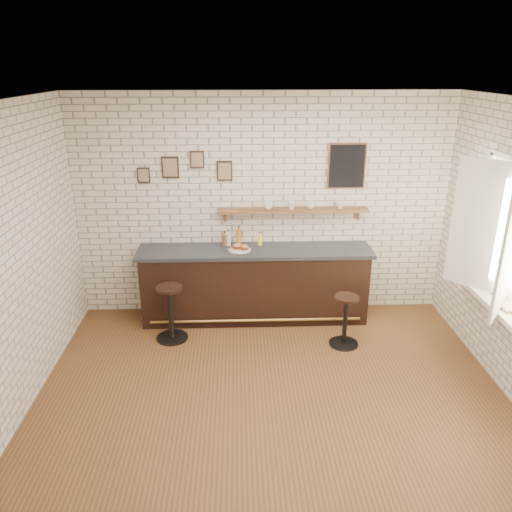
# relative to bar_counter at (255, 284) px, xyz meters

# --- Properties ---
(ground) EXTENTS (5.00, 5.00, 0.00)m
(ground) POSITION_rel_bar_counter_xyz_m (0.12, -1.70, -0.51)
(ground) COLOR brown
(ground) RESTS_ON ground
(bar_counter) EXTENTS (3.10, 0.65, 1.01)m
(bar_counter) POSITION_rel_bar_counter_xyz_m (0.00, 0.00, 0.00)
(bar_counter) COLOR black
(bar_counter) RESTS_ON ground
(sandwich_plate) EXTENTS (0.28, 0.28, 0.01)m
(sandwich_plate) POSITION_rel_bar_counter_xyz_m (-0.20, -0.03, 0.51)
(sandwich_plate) COLOR white
(sandwich_plate) RESTS_ON bar_counter
(ciabatta_sandwich) EXTENTS (0.23, 0.16, 0.07)m
(ciabatta_sandwich) POSITION_rel_bar_counter_xyz_m (-0.19, -0.03, 0.55)
(ciabatta_sandwich) COLOR tan
(ciabatta_sandwich) RESTS_ON sandwich_plate
(potato_chips) EXTENTS (0.27, 0.19, 0.00)m
(potato_chips) POSITION_rel_bar_counter_xyz_m (-0.21, -0.03, 0.52)
(potato_chips) COLOR gold
(potato_chips) RESTS_ON sandwich_plate
(bitters_bottle_brown) EXTENTS (0.06, 0.06, 0.20)m
(bitters_bottle_brown) POSITION_rel_bar_counter_xyz_m (-0.40, 0.16, 0.58)
(bitters_bottle_brown) COLOR brown
(bitters_bottle_brown) RESTS_ON bar_counter
(bitters_bottle_white) EXTENTS (0.06, 0.06, 0.22)m
(bitters_bottle_white) POSITION_rel_bar_counter_xyz_m (-0.35, 0.16, 0.59)
(bitters_bottle_white) COLOR silver
(bitters_bottle_white) RESTS_ON bar_counter
(bitters_bottle_amber) EXTENTS (0.07, 0.07, 0.27)m
(bitters_bottle_amber) POSITION_rel_bar_counter_xyz_m (-0.21, 0.16, 0.61)
(bitters_bottle_amber) COLOR #AE631C
(bitters_bottle_amber) RESTS_ON bar_counter
(condiment_bottle_yellow) EXTENTS (0.06, 0.06, 0.18)m
(condiment_bottle_yellow) POSITION_rel_bar_counter_xyz_m (0.08, 0.16, 0.58)
(condiment_bottle_yellow) COLOR yellow
(condiment_bottle_yellow) RESTS_ON bar_counter
(bar_stool_left) EXTENTS (0.43, 0.43, 0.73)m
(bar_stool_left) POSITION_rel_bar_counter_xyz_m (-1.08, -0.53, -0.12)
(bar_stool_left) COLOR black
(bar_stool_left) RESTS_ON ground
(bar_stool_right) EXTENTS (0.37, 0.37, 0.67)m
(bar_stool_right) POSITION_rel_bar_counter_xyz_m (1.09, -0.76, -0.15)
(bar_stool_right) COLOR black
(bar_stool_right) RESTS_ON ground
(wall_shelf) EXTENTS (2.00, 0.18, 0.18)m
(wall_shelf) POSITION_rel_bar_counter_xyz_m (0.52, 0.20, 0.97)
(wall_shelf) COLOR brown
(wall_shelf) RESTS_ON ground
(shelf_cup_a) EXTENTS (0.13, 0.13, 0.10)m
(shelf_cup_a) POSITION_rel_bar_counter_xyz_m (0.19, 0.20, 1.04)
(shelf_cup_a) COLOR white
(shelf_cup_a) RESTS_ON wall_shelf
(shelf_cup_b) EXTENTS (0.15, 0.15, 0.10)m
(shelf_cup_b) POSITION_rel_bar_counter_xyz_m (0.50, 0.20, 1.04)
(shelf_cup_b) COLOR white
(shelf_cup_b) RESTS_ON wall_shelf
(shelf_cup_c) EXTENTS (0.13, 0.13, 0.10)m
(shelf_cup_c) POSITION_rel_bar_counter_xyz_m (0.75, 0.20, 1.04)
(shelf_cup_c) COLOR white
(shelf_cup_c) RESTS_ON wall_shelf
(shelf_cup_d) EXTENTS (0.11, 0.11, 0.09)m
(shelf_cup_d) POSITION_rel_bar_counter_xyz_m (1.15, 0.20, 1.04)
(shelf_cup_d) COLOR white
(shelf_cup_d) RESTS_ON wall_shelf
(back_wall_decor) EXTENTS (2.96, 0.02, 0.56)m
(back_wall_decor) POSITION_rel_bar_counter_xyz_m (0.34, 0.28, 1.54)
(back_wall_decor) COLOR black
(back_wall_decor) RESTS_ON ground
(window_sill) EXTENTS (0.20, 1.35, 0.06)m
(window_sill) POSITION_rel_bar_counter_xyz_m (2.52, -1.40, 0.39)
(window_sill) COLOR white
(window_sill) RESTS_ON ground
(casement_window) EXTENTS (0.40, 1.30, 1.56)m
(casement_window) POSITION_rel_bar_counter_xyz_m (2.47, -1.40, 1.14)
(casement_window) COLOR white
(casement_window) RESTS_ON ground
(book_lower) EXTENTS (0.19, 0.25, 0.02)m
(book_lower) POSITION_rel_bar_counter_xyz_m (2.50, -1.64, 0.43)
(book_lower) COLOR tan
(book_lower) RESTS_ON window_sill
(book_upper) EXTENTS (0.16, 0.22, 0.02)m
(book_upper) POSITION_rel_bar_counter_xyz_m (2.50, -1.67, 0.45)
(book_upper) COLOR tan
(book_upper) RESTS_ON book_lower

